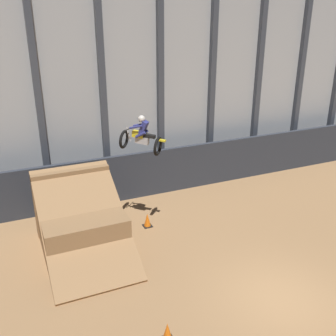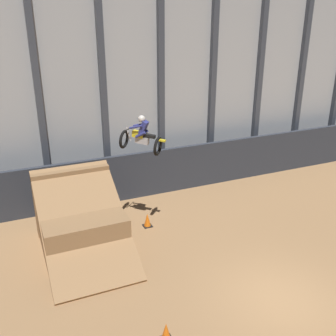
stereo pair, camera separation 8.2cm
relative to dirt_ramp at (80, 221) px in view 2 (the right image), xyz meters
name	(u,v)px [view 2 (the right image)]	position (x,y,z in m)	size (l,w,h in m)	color
ground_plane	(281,301)	(4.94, -5.64, -0.95)	(60.00, 60.00, 0.00)	#9E754C
arena_back_wall	(160,72)	(4.94, 4.15, 4.65)	(32.00, 0.40, 11.18)	#ADB2B7
lower_barrier	(170,170)	(4.94, 2.95, 0.16)	(31.36, 0.20, 2.21)	#2D333D
dirt_ramp	(80,221)	(0.00, 0.00, 0.00)	(2.96, 4.71, 2.77)	#966F48
rider_bike_solo	(141,137)	(2.60, 0.24, 2.90)	(1.64, 1.60, 1.51)	black
traffic_cone_near_ramp	(166,332)	(1.09, -5.70, -0.67)	(0.36, 0.36, 0.58)	black
traffic_cone_arena_edge	(147,220)	(2.75, 0.19, -0.67)	(0.36, 0.36, 0.58)	black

